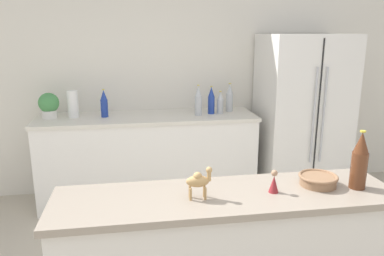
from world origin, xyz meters
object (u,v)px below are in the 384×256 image
(back_bottle_0, at_px, (220,103))
(fruit_bowl, at_px, (318,180))
(paper_towel_roll, at_px, (73,104))
(camel_figurine, at_px, (199,180))
(back_bottle_3, at_px, (230,98))
(back_bottle_2, at_px, (104,104))
(back_bottle_4, at_px, (198,101))
(wise_man_figurine_blue, at_px, (274,183))
(refrigerator, at_px, (301,116))
(potted_plant, at_px, (49,105))
(back_bottle_1, at_px, (211,101))
(wine_bottle, at_px, (360,161))

(back_bottle_0, distance_m, fruit_bowl, 1.99)
(paper_towel_roll, xyz_separation_m, back_bottle_0, (1.46, -0.05, -0.02))
(fruit_bowl, height_order, camel_figurine, camel_figurine)
(back_bottle_3, xyz_separation_m, fruit_bowl, (-0.07, -2.08, -0.07))
(back_bottle_2, bearing_deg, back_bottle_4, -4.28)
(back_bottle_2, relative_size, wise_man_figurine_blue, 2.36)
(back_bottle_4, relative_size, wise_man_figurine_blue, 2.63)
(back_bottle_0, xyz_separation_m, fruit_bowl, (0.05, -1.99, -0.04))
(refrigerator, xyz_separation_m, back_bottle_0, (-0.87, 0.05, 0.16))
(refrigerator, bearing_deg, fruit_bowl, -112.94)
(refrigerator, relative_size, paper_towel_roll, 6.43)
(paper_towel_roll, distance_m, fruit_bowl, 2.53)
(paper_towel_roll, bearing_deg, potted_plant, 179.85)
(potted_plant, height_order, back_bottle_4, back_bottle_4)
(refrigerator, distance_m, back_bottle_0, 0.88)
(wise_man_figurine_blue, bearing_deg, camel_figurine, -178.27)
(back_bottle_1, distance_m, back_bottle_4, 0.15)
(wine_bottle, height_order, wise_man_figurine_blue, wine_bottle)
(potted_plant, distance_m, wine_bottle, 2.84)
(back_bottle_3, bearing_deg, camel_figurine, -108.40)
(camel_figurine, bearing_deg, wise_man_figurine_blue, 1.73)
(wise_man_figurine_blue, bearing_deg, back_bottle_0, 84.11)
(back_bottle_0, relative_size, back_bottle_1, 0.82)
(back_bottle_0, relative_size, back_bottle_2, 0.84)
(refrigerator, relative_size, camel_figurine, 10.69)
(potted_plant, height_order, back_bottle_1, back_bottle_1)
(back_bottle_1, bearing_deg, back_bottle_0, -2.60)
(refrigerator, distance_m, camel_figurine, 2.47)
(camel_figurine, bearing_deg, back_bottle_2, 105.44)
(wine_bottle, bearing_deg, refrigerator, 72.28)
(wine_bottle, height_order, fruit_bowl, wine_bottle)
(back_bottle_1, bearing_deg, wine_bottle, -81.07)
(refrigerator, distance_m, back_bottle_3, 0.78)
(back_bottle_4, distance_m, wine_bottle, 2.05)
(potted_plant, bearing_deg, back_bottle_1, -1.66)
(back_bottle_4, bearing_deg, back_bottle_3, 21.30)
(back_bottle_1, height_order, camel_figurine, back_bottle_1)
(paper_towel_roll, bearing_deg, back_bottle_3, 1.46)
(paper_towel_roll, xyz_separation_m, camel_figurine, (0.87, -2.09, -0.00))
(back_bottle_0, bearing_deg, potted_plant, 178.29)
(paper_towel_roll, distance_m, back_bottle_3, 1.58)
(wise_man_figurine_blue, bearing_deg, back_bottle_4, 90.78)
(back_bottle_1, height_order, back_bottle_4, back_bottle_4)
(back_bottle_0, relative_size, back_bottle_4, 0.76)
(wine_bottle, xyz_separation_m, camel_figurine, (-0.82, 0.01, -0.05))
(back_bottle_2, height_order, back_bottle_3, back_bottle_3)
(refrigerator, distance_m, paper_towel_roll, 2.34)
(refrigerator, bearing_deg, wise_man_figurine_blue, -118.56)
(back_bottle_0, xyz_separation_m, camel_figurine, (-0.59, -2.05, 0.02))
(back_bottle_1, bearing_deg, camel_figurine, -103.63)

